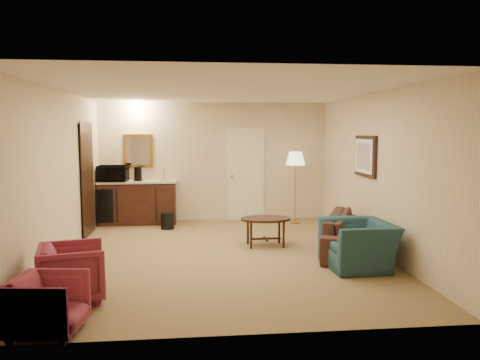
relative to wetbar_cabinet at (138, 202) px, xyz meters
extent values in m
plane|color=olive|center=(1.65, -2.72, -0.46)|extent=(6.00, 6.00, 0.00)
cube|color=beige|center=(1.65, 0.28, 0.84)|extent=(5.00, 0.02, 2.60)
cube|color=beige|center=(-0.85, -2.72, 0.84)|extent=(0.02, 6.00, 2.60)
cube|color=beige|center=(4.15, -2.72, 0.84)|extent=(0.02, 6.00, 2.60)
cube|color=white|center=(1.65, -2.72, 2.14)|extent=(5.00, 6.00, 0.02)
cube|color=#EDE7C1|center=(2.35, 0.25, 0.56)|extent=(0.82, 0.06, 2.05)
cube|color=black|center=(-0.82, -1.02, 0.59)|extent=(0.06, 0.98, 2.10)
cube|color=gold|center=(0.00, 0.25, 1.09)|extent=(0.62, 0.04, 0.72)
cube|color=black|center=(4.11, -2.32, 1.09)|extent=(0.06, 0.90, 0.70)
cube|color=#3A1F12|center=(0.00, 0.00, 0.00)|extent=(1.64, 0.58, 0.92)
imported|color=black|center=(3.80, -2.79, -0.04)|extent=(1.45, 2.21, 0.84)
imported|color=#204450|center=(3.55, -3.62, -0.01)|extent=(0.72, 1.06, 0.90)
imported|color=maroon|center=(-0.25, -4.58, -0.09)|extent=(0.82, 0.86, 0.74)
imported|color=maroon|center=(-0.25, -5.52, -0.13)|extent=(0.67, 0.71, 0.66)
cube|color=black|center=(2.40, -2.24, -0.21)|extent=(0.88, 0.61, 0.50)
cube|color=gold|center=(3.35, -0.32, 0.31)|extent=(0.48, 0.48, 1.55)
cylinder|color=black|center=(0.65, -0.63, -0.29)|extent=(0.36, 0.36, 0.34)
imported|color=black|center=(-0.50, -0.06, 0.67)|extent=(0.63, 0.38, 0.41)
cylinder|color=black|center=(0.01, 0.00, 0.61)|extent=(0.18, 0.18, 0.30)
camera|label=1|loc=(1.15, -10.06, 1.52)|focal=35.00mm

